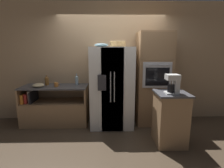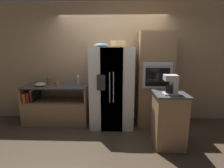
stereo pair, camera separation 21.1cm
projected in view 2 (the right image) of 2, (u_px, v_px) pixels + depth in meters
ground_plane at (112, 124)px, 4.08m from camera, size 20.00×20.00×0.00m
wall_back at (113, 63)px, 4.24m from camera, size 12.00×0.06×2.80m
counter_left at (57, 109)px, 4.16m from camera, size 1.48×0.63×0.90m
refrigerator at (112, 87)px, 3.91m from camera, size 0.94×0.83×1.77m
wall_oven at (154, 79)px, 3.94m from camera, size 0.74×0.67×2.10m
island_counter at (169, 120)px, 3.11m from camera, size 0.56×0.59×0.97m
wicker_basket at (118, 44)px, 3.69m from camera, size 0.35×0.35×0.12m
fruit_bowl at (102, 45)px, 3.68m from camera, size 0.30×0.30×0.07m
bottle_tall at (49, 80)px, 4.13m from camera, size 0.09×0.09×0.23m
bottle_short at (78, 80)px, 4.13m from camera, size 0.07×0.07×0.27m
mug at (57, 84)px, 3.95m from camera, size 0.11×0.08×0.10m
mixing_bowl at (40, 84)px, 3.94m from camera, size 0.25×0.25×0.08m
coffee_maker at (172, 84)px, 2.91m from camera, size 0.22×0.19×0.33m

